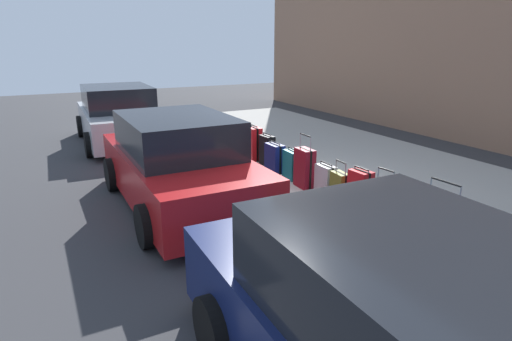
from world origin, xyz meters
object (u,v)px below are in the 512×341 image
object	(u,v)px
suitcase_maroon_7	(305,168)
fire_hydrant	(237,135)
suitcase_red_4	(360,193)
suitcase_navy_9	(275,158)
suitcase_teal_8	(292,165)
parked_car_silver_2	(119,117)
suitcase_teal_1	(440,227)
suitcase_red_11	(254,144)
suitcase_silver_6	(325,180)
suitcase_navy_2	(406,217)
suitcase_olive_5	(339,189)
suitcase_maroon_0	(488,246)
suitcase_black_3	(383,207)
bollard_post	(222,131)
suitcase_black_10	(267,150)
parked_car_red_1	(179,164)

from	to	relation	value
suitcase_maroon_7	fire_hydrant	world-z (taller)	suitcase_maroon_7
suitcase_red_4	suitcase_navy_9	world-z (taller)	suitcase_red_4
suitcase_teal_8	parked_car_silver_2	bearing A→B (deg)	23.02
suitcase_teal_8	fire_hydrant	size ratio (longest dim) A/B	0.82
suitcase_red_4	fire_hydrant	xyz separation A→B (m)	(4.63, -0.02, 0.04)
suitcase_red_4	suitcase_navy_9	xyz separation A→B (m)	(2.60, 0.05, -0.06)
suitcase_teal_1	suitcase_navy_9	world-z (taller)	suitcase_teal_1
suitcase_red_11	parked_car_silver_2	distance (m)	4.51
suitcase_silver_6	suitcase_navy_2	bearing A→B (deg)	178.39
suitcase_olive_5	fire_hydrant	size ratio (longest dim) A/B	1.00
suitcase_silver_6	parked_car_silver_2	distance (m)	6.97
suitcase_navy_2	suitcase_red_4	xyz separation A→B (m)	(0.96, -0.00, 0.05)
suitcase_navy_9	suitcase_red_11	size ratio (longest dim) A/B	0.80
suitcase_teal_8	fire_hydrant	distance (m)	2.58
suitcase_maroon_0	suitcase_olive_5	distance (m)	2.60
suitcase_maroon_0	suitcase_navy_9	size ratio (longest dim) A/B	1.22
suitcase_olive_5	suitcase_red_11	distance (m)	3.17
parked_car_silver_2	suitcase_red_11	bearing A→B (deg)	-149.34
suitcase_teal_1	parked_car_silver_2	bearing A→B (deg)	14.32
suitcase_red_4	suitcase_teal_1	bearing A→B (deg)	-179.55
suitcase_red_4	suitcase_navy_9	bearing A→B (deg)	1.07
suitcase_black_3	bollard_post	distance (m)	5.72
suitcase_black_10	fire_hydrant	world-z (taller)	fire_hydrant
suitcase_maroon_0	suitcase_navy_2	xyz separation A→B (m)	(1.16, 0.09, -0.06)
fire_hydrant	suitcase_maroon_0	bearing A→B (deg)	-179.41
suitcase_maroon_0	suitcase_black_3	size ratio (longest dim) A/B	0.91
suitcase_teal_8	parked_car_silver_2	world-z (taller)	parked_car_silver_2
suitcase_navy_9	parked_car_silver_2	world-z (taller)	parked_car_silver_2
suitcase_red_11	parked_car_silver_2	xyz separation A→B (m)	(3.87, 2.30, 0.23)
suitcase_black_10	suitcase_maroon_0	bearing A→B (deg)	-179.77
suitcase_teal_8	suitcase_black_10	world-z (taller)	suitcase_black_10
suitcase_navy_2	suitcase_teal_8	world-z (taller)	suitcase_navy_2
suitcase_navy_9	suitcase_red_4	bearing A→B (deg)	-178.93
suitcase_red_4	suitcase_teal_8	bearing A→B (deg)	-0.92
suitcase_teal_1	suitcase_teal_8	world-z (taller)	suitcase_teal_1
suitcase_navy_2	parked_car_silver_2	distance (m)	8.79
suitcase_teal_8	suitcase_maroon_7	bearing A→B (deg)	172.50
bollard_post	parked_car_silver_2	xyz separation A→B (m)	(2.28, 2.16, 0.20)
suitcase_navy_2	suitcase_navy_9	distance (m)	3.57
suitcase_navy_9	fire_hydrant	bearing A→B (deg)	-1.95
suitcase_olive_5	parked_car_silver_2	bearing A→B (deg)	17.86
suitcase_olive_5	suitcase_teal_8	world-z (taller)	suitcase_olive_5
fire_hydrant	bollard_post	world-z (taller)	bollard_post
suitcase_teal_1	suitcase_teal_8	distance (m)	3.55
suitcase_olive_5	fire_hydrant	bearing A→B (deg)	-0.59
fire_hydrant	suitcase_red_11	bearing A→B (deg)	179.05
suitcase_maroon_7	suitcase_teal_8	xyz separation A→B (m)	(0.54, -0.07, -0.08)
fire_hydrant	parked_car_red_1	bearing A→B (deg)	137.98
suitcase_navy_2	suitcase_teal_8	bearing A→B (deg)	-0.66
suitcase_maroon_0	suitcase_black_10	bearing A→B (deg)	0.23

